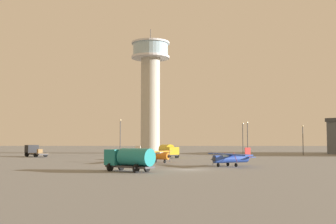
{
  "coord_description": "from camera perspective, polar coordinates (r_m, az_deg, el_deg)",
  "views": [
    {
      "loc": [
        -1.47,
        -53.54,
        3.93
      ],
      "look_at": [
        -3.3,
        27.77,
        9.45
      ],
      "focal_mm": 43.49,
      "sensor_mm": 36.0,
      "label": 1
    }
  ],
  "objects": [
    {
      "name": "ground_plane",
      "position": [
        53.71,
        2.88,
        -8.07
      ],
      "size": [
        400.0,
        400.0,
        0.0
      ],
      "primitive_type": "plane",
      "color": "slate"
    },
    {
      "name": "control_tower",
      "position": [
        118.93,
        -2.49,
        3.9
      ],
      "size": [
        11.14,
        11.14,
        36.43
      ],
      "color": "#B2AD9E",
      "rests_on": "ground_plane"
    },
    {
      "name": "airplane_blue",
      "position": [
        60.42,
        8.86,
        -6.36
      ],
      "size": [
        7.01,
        8.75,
        2.73
      ],
      "rotation": [
        0.0,
        0.0,
        3.64
      ],
      "color": "#2847A8",
      "rests_on": "ground_plane"
    },
    {
      "name": "airplane_orange",
      "position": [
        69.56,
        -2.13,
        -6.02
      ],
      "size": [
        7.25,
        9.01,
        2.85
      ],
      "rotation": [
        0.0,
        0.0,
        5.75
      ],
      "color": "orange",
      "rests_on": "ground_plane"
    },
    {
      "name": "truck_flatbed_black",
      "position": [
        98.65,
        -18.26,
        -5.22
      ],
      "size": [
        6.72,
        6.74,
        2.67
      ],
      "rotation": [
        0.0,
        0.0,
        2.35
      ],
      "color": "#38383D",
      "rests_on": "ground_plane"
    },
    {
      "name": "truck_fuel_tanker_yellow",
      "position": [
        88.49,
        0.03,
        -5.4
      ],
      "size": [
        4.61,
        6.27,
        2.88
      ],
      "rotation": [
        0.0,
        0.0,
        5.17
      ],
      "color": "#38383D",
      "rests_on": "ground_plane"
    },
    {
      "name": "truck_fuel_tanker_teal",
      "position": [
        50.5,
        -5.38,
        -6.47
      ],
      "size": [
        6.64,
        5.59,
        2.87
      ],
      "rotation": [
        0.0,
        0.0,
        2.53
      ],
      "color": "#38383D",
      "rests_on": "ground_plane"
    },
    {
      "name": "car_green",
      "position": [
        80.37,
        -5.24,
        -6.14
      ],
      "size": [
        3.38,
        4.44,
        1.37
      ],
      "rotation": [
        0.0,
        0.0,
        4.28
      ],
      "color": "#287A42",
      "rests_on": "ground_plane"
    },
    {
      "name": "light_post_west",
      "position": [
        99.19,
        -6.71,
        -3.09
      ],
      "size": [
        0.44,
        0.44,
        8.86
      ],
      "color": "#38383D",
      "rests_on": "ground_plane"
    },
    {
      "name": "light_post_east",
      "position": [
        100.65,
        10.44,
        -3.28
      ],
      "size": [
        0.44,
        0.44,
        8.12
      ],
      "color": "#38383D",
      "rests_on": "ground_plane"
    },
    {
      "name": "light_post_north",
      "position": [
        96.5,
        11.08,
        -3.24
      ],
      "size": [
        0.44,
        0.44,
        8.17
      ],
      "color": "#38383D",
      "rests_on": "ground_plane"
    },
    {
      "name": "light_post_centre",
      "position": [
        107.14,
        18.38,
        -3.35
      ],
      "size": [
        0.44,
        0.44,
        7.53
      ],
      "color": "#38383D",
      "rests_on": "ground_plane"
    }
  ]
}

